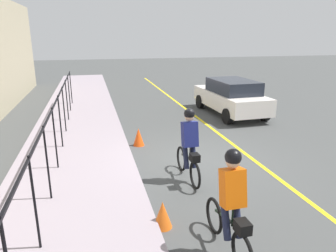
% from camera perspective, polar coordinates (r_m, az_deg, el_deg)
% --- Properties ---
extents(ground_plane, '(80.00, 80.00, 0.00)m').
position_cam_1_polar(ground_plane, '(8.98, 5.52, -6.49)').
color(ground_plane, '#454746').
extents(lane_line_centre, '(36.00, 0.12, 0.01)m').
position_cam_1_polar(lane_line_centre, '(9.60, 14.61, -5.40)').
color(lane_line_centre, yellow).
rests_on(lane_line_centre, ground).
extents(sidewalk, '(40.00, 3.20, 0.15)m').
position_cam_1_polar(sidewalk, '(8.51, -16.83, -7.93)').
color(sidewalk, gray).
rests_on(sidewalk, ground).
extents(iron_fence, '(14.79, 0.04, 1.60)m').
position_cam_1_polar(iron_fence, '(9.10, -19.74, 1.61)').
color(iron_fence, black).
rests_on(iron_fence, sidewalk).
extents(cyclist_lead, '(1.71, 0.37, 1.83)m').
position_cam_1_polar(cyclist_lead, '(7.53, 3.91, -3.59)').
color(cyclist_lead, black).
rests_on(cyclist_lead, ground).
extents(cyclist_follow, '(1.71, 0.37, 1.83)m').
position_cam_1_polar(cyclist_follow, '(5.16, 11.49, -13.82)').
color(cyclist_follow, black).
rests_on(cyclist_follow, ground).
extents(patrol_sedan, '(4.46, 2.05, 1.58)m').
position_cam_1_polar(patrol_sedan, '(14.30, 11.45, 5.36)').
color(patrol_sedan, white).
rests_on(patrol_sedan, ground).
extents(traffic_cone_near, '(0.36, 0.36, 0.58)m').
position_cam_1_polar(traffic_cone_near, '(10.15, -5.41, -2.00)').
color(traffic_cone_near, '#F84D11').
rests_on(traffic_cone_near, ground).
extents(traffic_cone_far, '(0.36, 0.36, 0.53)m').
position_cam_1_polar(traffic_cone_far, '(6.02, -0.99, -15.88)').
color(traffic_cone_far, orange).
rests_on(traffic_cone_far, ground).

